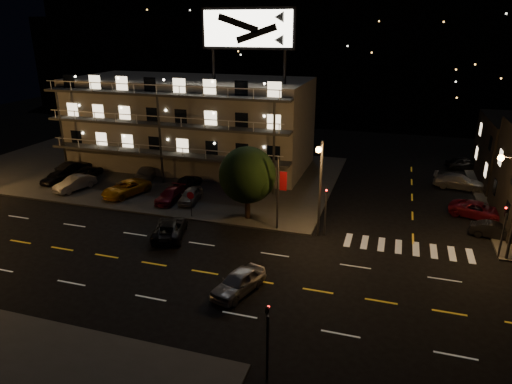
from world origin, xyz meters
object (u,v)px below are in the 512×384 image
(lot_car_7, at_px, (146,172))
(road_car_west, at_px, (170,228))
(tree, at_px, (247,177))
(road_car_east, at_px, (238,282))
(lot_car_4, at_px, (191,195))
(lot_car_2, at_px, (126,188))
(side_car_0, at_px, (495,231))

(lot_car_7, relative_size, road_car_west, 0.90)
(tree, xyz_separation_m, road_car_west, (-4.93, -5.19, -3.29))
(road_car_east, bearing_deg, lot_car_4, 143.78)
(tree, distance_m, lot_car_7, 16.48)
(tree, relative_size, lot_car_4, 1.67)
(lot_car_2, bearing_deg, lot_car_7, 117.88)
(tree, relative_size, lot_car_2, 1.26)
(road_car_west, bearing_deg, lot_car_4, -95.15)
(road_car_west, bearing_deg, lot_car_2, -56.72)
(lot_car_4, relative_size, road_car_west, 0.76)
(tree, bearing_deg, side_car_0, 6.77)
(tree, distance_m, lot_car_4, 7.56)
(tree, distance_m, lot_car_2, 13.98)
(road_car_east, distance_m, road_car_west, 10.29)
(side_car_0, bearing_deg, lot_car_7, 92.86)
(lot_car_2, xyz_separation_m, road_car_west, (8.57, -7.03, -0.16))
(road_car_west, bearing_deg, road_car_east, 125.15)
(tree, xyz_separation_m, lot_car_2, (-13.50, 1.84, -3.13))
(tree, height_order, lot_car_4, tree)
(tree, relative_size, road_car_west, 1.27)
(lot_car_7, xyz_separation_m, road_car_east, (17.63, -18.81, -0.07))
(tree, bearing_deg, lot_car_4, 161.90)
(side_car_0, bearing_deg, road_car_east, 139.86)
(side_car_0, xyz_separation_m, road_car_east, (-17.18, -13.87, 0.11))
(side_car_0, bearing_deg, lot_car_2, 101.92)
(lot_car_7, height_order, road_car_west, lot_car_7)
(side_car_0, distance_m, road_car_east, 22.08)
(tree, bearing_deg, road_car_east, -74.22)
(lot_car_2, height_order, road_car_west, lot_car_2)
(side_car_0, relative_size, road_car_east, 0.88)
(road_car_west, bearing_deg, tree, -150.90)
(road_car_west, bearing_deg, lot_car_7, -70.34)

